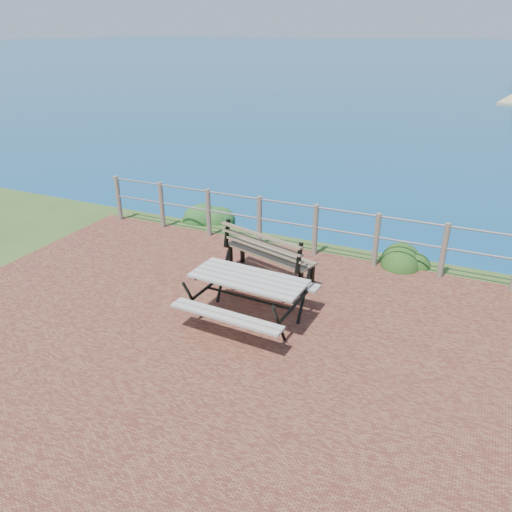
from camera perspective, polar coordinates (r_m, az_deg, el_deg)
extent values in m
cube|color=brown|center=(6.94, -2.37, -10.44)|extent=(10.00, 7.00, 0.12)
plane|color=#166685|center=(205.09, 25.78, 21.43)|extent=(1200.00, 1200.00, 0.00)
cylinder|color=#6B5B4C|center=(11.60, -15.44, 6.41)|extent=(0.10, 0.10, 1.00)
cylinder|color=#6B5B4C|center=(10.92, -10.73, 5.75)|extent=(0.10, 0.10, 1.00)
cylinder|color=#6B5B4C|center=(10.32, -5.45, 4.96)|extent=(0.10, 0.10, 1.00)
cylinder|color=#6B5B4C|center=(9.83, 0.40, 4.04)|extent=(0.10, 0.10, 1.00)
cylinder|color=#6B5B4C|center=(9.45, 6.78, 2.98)|extent=(0.10, 0.10, 1.00)
cylinder|color=#6B5B4C|center=(9.19, 13.59, 1.81)|extent=(0.10, 0.10, 1.00)
cylinder|color=#6B5B4C|center=(9.08, 20.66, 0.56)|extent=(0.10, 0.10, 1.00)
cylinder|color=slate|center=(9.29, 6.92, 5.56)|extent=(9.40, 0.04, 0.04)
cylinder|color=slate|center=(9.43, 6.79, 3.26)|extent=(9.40, 0.04, 0.04)
cube|color=#A59E93|center=(7.17, -0.87, -2.58)|extent=(1.70, 0.77, 0.04)
cube|color=#A59E93|center=(7.30, -0.86, -4.52)|extent=(1.68, 0.33, 0.04)
cube|color=#A59E93|center=(7.30, -0.86, -4.52)|extent=(1.68, 0.33, 0.04)
cylinder|color=black|center=(7.32, -0.86, -4.83)|extent=(1.44, 0.12, 0.04)
cube|color=brown|center=(8.49, 1.59, 0.30)|extent=(1.74, 0.89, 0.04)
cube|color=brown|center=(8.37, 1.61, 2.14)|extent=(1.66, 0.60, 0.39)
cube|color=black|center=(8.59, 1.57, -1.11)|extent=(0.07, 0.08, 0.46)
cube|color=black|center=(8.59, 1.57, -1.11)|extent=(0.07, 0.08, 0.46)
cube|color=black|center=(8.59, 1.57, -1.11)|extent=(0.07, 0.08, 0.46)
cube|color=black|center=(8.59, 1.57, -1.11)|extent=(0.07, 0.08, 0.46)
ellipsoid|color=#205621|center=(11.34, -5.66, 4.00)|extent=(0.80, 0.80, 0.56)
ellipsoid|color=#1A3E13|center=(9.68, 17.35, -0.83)|extent=(0.77, 0.77, 0.52)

